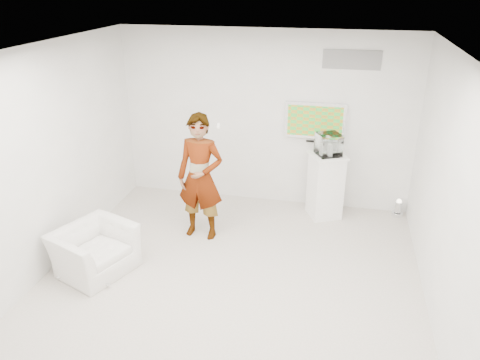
{
  "coord_description": "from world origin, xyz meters",
  "views": [
    {
      "loc": [
        1.25,
        -5.11,
        3.76
      ],
      "look_at": [
        -0.01,
        0.6,
        1.19
      ],
      "focal_mm": 35.0,
      "sensor_mm": 36.0,
      "label": 1
    }
  ],
  "objects": [
    {
      "name": "console",
      "position": [
        1.11,
        2.1,
        1.2
      ],
      "size": [
        0.11,
        0.15,
        0.2
      ],
      "primitive_type": "cube",
      "rotation": [
        0.0,
        0.0,
        0.53
      ],
      "color": "white",
      "rests_on": "pedestal"
    },
    {
      "name": "vitrine",
      "position": [
        1.11,
        2.1,
        1.27
      ],
      "size": [
        0.47,
        0.47,
        0.35
      ],
      "primitive_type": "cube",
      "rotation": [
        0.0,
        0.0,
        0.47
      ],
      "color": "white",
      "rests_on": "pedestal"
    },
    {
      "name": "pedestal",
      "position": [
        1.11,
        2.1,
        0.55
      ],
      "size": [
        0.71,
        0.71,
        1.1
      ],
      "primitive_type": "cube",
      "rotation": [
        0.0,
        0.0,
        0.43
      ],
      "color": "white",
      "rests_on": "room"
    },
    {
      "name": "floor_uplight",
      "position": [
        2.34,
        2.34,
        0.15
      ],
      "size": [
        0.21,
        0.21,
        0.29
      ],
      "primitive_type": "cylinder",
      "rotation": [
        0.0,
        0.0,
        -0.15
      ],
      "color": "white",
      "rests_on": "room"
    },
    {
      "name": "person",
      "position": [
        -0.72,
        1.03,
        0.98
      ],
      "size": [
        0.74,
        0.52,
        1.95
      ],
      "primitive_type": "imported",
      "rotation": [
        0.0,
        0.0,
        -0.07
      ],
      "color": "white",
      "rests_on": "room"
    },
    {
      "name": "wii_remote",
      "position": [
        -0.46,
        1.16,
        1.76
      ],
      "size": [
        0.07,
        0.15,
        0.04
      ],
      "primitive_type": "cube",
      "rotation": [
        0.0,
        0.0,
        0.24
      ],
      "color": "white",
      "rests_on": "person"
    },
    {
      "name": "tv",
      "position": [
        0.85,
        2.45,
        1.55
      ],
      "size": [
        1.0,
        0.08,
        0.6
      ],
      "primitive_type": "cube",
      "color": "silver",
      "rests_on": "room"
    },
    {
      "name": "room",
      "position": [
        0.0,
        0.0,
        1.5
      ],
      "size": [
        5.01,
        5.01,
        3.0
      ],
      "color": "beige",
      "rests_on": "ground"
    },
    {
      "name": "armchair",
      "position": [
        -1.87,
        -0.23,
        0.32
      ],
      "size": [
        1.16,
        1.23,
        0.64
      ],
      "primitive_type": "imported",
      "rotation": [
        0.0,
        0.0,
        1.19
      ],
      "color": "white",
      "rests_on": "room"
    },
    {
      "name": "logo_decal",
      "position": [
        1.35,
        2.49,
        2.55
      ],
      "size": [
        0.9,
        0.02,
        0.3
      ],
      "primitive_type": "cube",
      "color": "slate",
      "rests_on": "room"
    }
  ]
}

